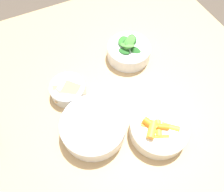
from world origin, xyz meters
name	(u,v)px	position (x,y,z in m)	size (l,w,h in m)	color
ground_plane	(103,156)	(0.00, 0.00, 0.00)	(10.00, 10.00, 0.00)	#4C4238
dining_table	(97,110)	(0.00, 0.00, 0.66)	(1.25, 1.04, 0.76)	tan
bowl_carrots	(159,129)	(-0.12, 0.20, 0.79)	(0.18, 0.18, 0.07)	silver
bowl_greens	(129,50)	(-0.19, -0.11, 0.79)	(0.16, 0.16, 0.09)	silver
bowl_beans_hotdog	(93,127)	(0.05, 0.11, 0.79)	(0.20, 0.20, 0.06)	white
bowl_cookies	(68,89)	(0.08, -0.05, 0.79)	(0.12, 0.12, 0.05)	silver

